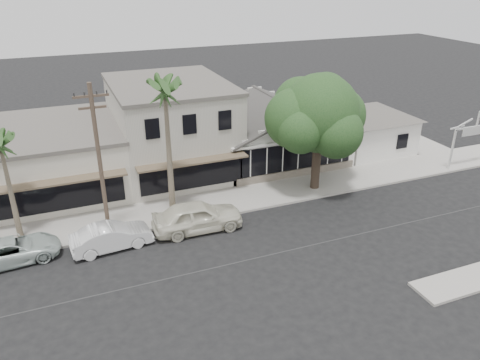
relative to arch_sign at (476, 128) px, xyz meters
name	(u,v)px	position (x,y,z in m)	size (l,w,h in m)	color
ground	(289,250)	(-18.40, -5.30, -3.16)	(140.00, 140.00, 0.00)	black
sidewalk_north	(123,220)	(-26.40, 1.45, -3.08)	(90.00, 3.50, 0.15)	#9E9991
corner_shop	(274,128)	(-13.40, 7.17, -0.54)	(10.40, 8.60, 5.10)	white
side_cottage	(367,133)	(-5.20, 6.20, -1.66)	(6.00, 6.00, 3.00)	white
arch_sign	(476,128)	(0.00, 0.00, 0.00)	(4.12, 0.12, 3.95)	white
row_building_near	(172,129)	(-21.40, 8.20, 0.09)	(8.00, 10.00, 6.50)	#BAB5A8
row_building_midnear	(45,160)	(-30.40, 8.20, -1.06)	(10.00, 10.00, 4.20)	silver
utility_pole	(100,160)	(-27.40, -0.10, 1.63)	(1.80, 0.24, 9.00)	brown
car_0	(197,216)	(-22.41, -1.26, -2.26)	(2.13, 5.30, 1.81)	silver
car_1	(111,237)	(-27.41, -1.39, -2.43)	(1.54, 4.41, 1.45)	white
car_2	(13,250)	(-32.41, -0.72, -2.50)	(2.19, 4.76, 1.32)	#B7C5C0
shade_tree	(317,115)	(-13.23, 1.23, 2.19)	(7.33, 6.63, 8.13)	#3E3026
palm_east	(165,91)	(-23.43, 0.59, 4.86)	(3.34, 3.34, 9.33)	#726651
palm_mid	(0,144)	(-32.16, 1.47, 2.68)	(2.69, 2.69, 6.86)	#726651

